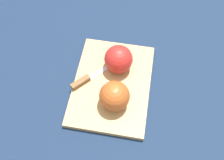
{
  "coord_description": "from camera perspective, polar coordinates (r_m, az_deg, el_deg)",
  "views": [
    {
      "loc": [
        -0.39,
        0.01,
        0.71
      ],
      "look_at": [
        0.0,
        0.0,
        0.04
      ],
      "focal_mm": 42.0,
      "sensor_mm": 36.0,
      "label": 1
    }
  ],
  "objects": [
    {
      "name": "ground_plane",
      "position": [
        0.81,
        0.0,
        -1.34
      ],
      "size": [
        4.0,
        4.0,
        0.0
      ],
      "primitive_type": "plane",
      "color": "#14233D"
    },
    {
      "name": "cutting_board",
      "position": [
        0.81,
        0.0,
        -1.03
      ],
      "size": [
        0.35,
        0.28,
        0.02
      ],
      "color": "tan",
      "rests_on": "ground_plane"
    },
    {
      "name": "apple_half_left",
      "position": [
        0.73,
        0.55,
        -3.5
      ],
      "size": [
        0.09,
        0.09,
        0.09
      ],
      "rotation": [
        0.0,
        0.0,
        5.44
      ],
      "color": "#AD4C1E",
      "rests_on": "cutting_board"
    },
    {
      "name": "apple_half_right",
      "position": [
        0.79,
        1.4,
        4.56
      ],
      "size": [
        0.09,
        0.09,
        0.09
      ],
      "rotation": [
        0.0,
        0.0,
        0.81
      ],
      "color": "red",
      "rests_on": "cutting_board"
    },
    {
      "name": "knife",
      "position": [
        0.8,
        -5.95,
        -0.16
      ],
      "size": [
        0.11,
        0.14,
        0.02
      ],
      "rotation": [
        0.0,
        0.0,
        -0.94
      ],
      "color": "silver",
      "rests_on": "cutting_board"
    }
  ]
}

